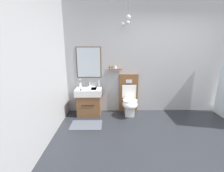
# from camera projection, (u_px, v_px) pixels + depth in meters

# --- Properties ---
(ground_plane) EXTENTS (6.33, 5.10, 0.10)m
(ground_plane) POSITION_uv_depth(u_px,v_px,m) (196.00, 159.00, 2.42)
(ground_plane) COLOR #23262B
(ground_plane) RESTS_ON ground
(wall_back) EXTENTS (5.13, 0.43, 2.74)m
(wall_back) POSITION_uv_depth(u_px,v_px,m) (162.00, 59.00, 3.90)
(wall_back) COLOR #A8A8AA
(wall_back) RESTS_ON ground
(wall_left) EXTENTS (0.12, 3.90, 2.74)m
(wall_left) POSITION_uv_depth(u_px,v_px,m) (23.00, 70.00, 2.03)
(wall_left) COLOR #A8A8AA
(wall_left) RESTS_ON ground
(bath_mat) EXTENTS (0.68, 0.44, 0.01)m
(bath_mat) POSITION_uv_depth(u_px,v_px,m) (86.00, 125.00, 3.38)
(bath_mat) COLOR #474C56
(bath_mat) RESTS_ON ground
(vanity_sink_left) EXTENTS (0.63, 0.49, 0.68)m
(vanity_sink_left) POSITION_uv_depth(u_px,v_px,m) (89.00, 101.00, 3.87)
(vanity_sink_left) COLOR brown
(vanity_sink_left) RESTS_ON ground
(tap_on_left_sink) EXTENTS (0.03, 0.13, 0.11)m
(tap_on_left_sink) POSITION_uv_depth(u_px,v_px,m) (90.00, 84.00, 3.94)
(tap_on_left_sink) COLOR silver
(tap_on_left_sink) RESTS_ON vanity_sink_left
(toilet) EXTENTS (0.48, 0.62, 1.00)m
(toilet) POSITION_uv_depth(u_px,v_px,m) (129.00, 100.00, 3.89)
(toilet) COLOR brown
(toilet) RESTS_ON ground
(toothbrush_cup) EXTENTS (0.07, 0.07, 0.20)m
(toothbrush_cup) POSITION_uv_depth(u_px,v_px,m) (80.00, 84.00, 3.93)
(toothbrush_cup) COLOR silver
(toothbrush_cup) RESTS_ON vanity_sink_left
(soap_dispenser) EXTENTS (0.06, 0.06, 0.18)m
(soap_dispenser) POSITION_uv_depth(u_px,v_px,m) (99.00, 84.00, 3.94)
(soap_dispenser) COLOR white
(soap_dispenser) RESTS_ON vanity_sink_left
(folded_hand_towel) EXTENTS (0.22, 0.16, 0.04)m
(folded_hand_towel) POSITION_uv_depth(u_px,v_px,m) (86.00, 89.00, 3.64)
(folded_hand_towel) COLOR white
(folded_hand_towel) RESTS_ON vanity_sink_left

